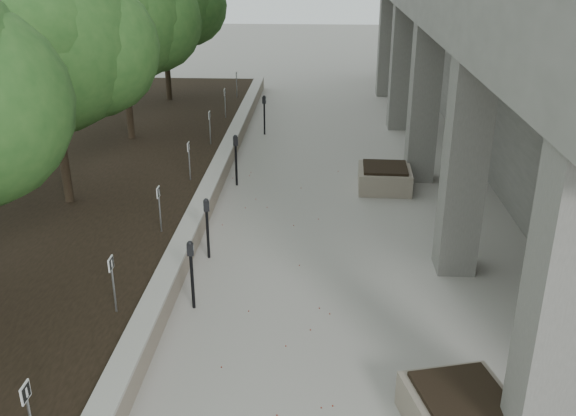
% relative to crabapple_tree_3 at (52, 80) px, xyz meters
% --- Properties ---
extents(retaining_wall, '(0.39, 26.00, 0.50)m').
position_rel_crabapple_tree_3_xyz_m(retaining_wall, '(2.97, 1.00, -2.87)').
color(retaining_wall, gray).
rests_on(retaining_wall, ground).
extents(planting_bed, '(7.00, 26.00, 0.40)m').
position_rel_crabapple_tree_3_xyz_m(planting_bed, '(-0.70, 1.00, -2.92)').
color(planting_bed, black).
rests_on(planting_bed, ground).
extents(crabapple_tree_3, '(4.60, 4.00, 5.44)m').
position_rel_crabapple_tree_3_xyz_m(crabapple_tree_3, '(0.00, 0.00, 0.00)').
color(crabapple_tree_3, '#26511F').
rests_on(crabapple_tree_3, planting_bed).
extents(crabapple_tree_4, '(4.60, 4.00, 5.44)m').
position_rel_crabapple_tree_3_xyz_m(crabapple_tree_4, '(0.00, 5.00, 0.00)').
color(crabapple_tree_4, '#26511F').
rests_on(crabapple_tree_4, planting_bed).
extents(crabapple_tree_5, '(4.60, 4.00, 5.44)m').
position_rel_crabapple_tree_3_xyz_m(crabapple_tree_5, '(0.00, 10.00, 0.00)').
color(crabapple_tree_5, '#26511F').
rests_on(crabapple_tree_5, planting_bed).
extents(parking_sign_3, '(0.04, 0.22, 0.96)m').
position_rel_crabapple_tree_3_xyz_m(parking_sign_3, '(2.45, -4.50, -2.24)').
color(parking_sign_3, black).
rests_on(parking_sign_3, planting_bed).
extents(parking_sign_4, '(0.04, 0.22, 0.96)m').
position_rel_crabapple_tree_3_xyz_m(parking_sign_4, '(2.45, -1.50, -2.24)').
color(parking_sign_4, black).
rests_on(parking_sign_4, planting_bed).
extents(parking_sign_5, '(0.04, 0.22, 0.96)m').
position_rel_crabapple_tree_3_xyz_m(parking_sign_5, '(2.45, 1.50, -2.24)').
color(parking_sign_5, black).
rests_on(parking_sign_5, planting_bed).
extents(parking_sign_6, '(0.04, 0.22, 0.96)m').
position_rel_crabapple_tree_3_xyz_m(parking_sign_6, '(2.45, 4.50, -2.24)').
color(parking_sign_6, black).
rests_on(parking_sign_6, planting_bed).
extents(parking_sign_7, '(0.04, 0.22, 0.96)m').
position_rel_crabapple_tree_3_xyz_m(parking_sign_7, '(2.45, 7.50, -2.24)').
color(parking_sign_7, black).
rests_on(parking_sign_7, planting_bed).
extents(parking_sign_8, '(0.04, 0.22, 0.96)m').
position_rel_crabapple_tree_3_xyz_m(parking_sign_8, '(2.45, 10.50, -2.24)').
color(parking_sign_8, black).
rests_on(parking_sign_8, planting_bed).
extents(parking_meter_2, '(0.13, 0.10, 1.27)m').
position_rel_crabapple_tree_3_xyz_m(parking_meter_2, '(3.50, -3.68, -2.49)').
color(parking_meter_2, black).
rests_on(parking_meter_2, ground).
extents(parking_meter_3, '(0.15, 0.12, 1.27)m').
position_rel_crabapple_tree_3_xyz_m(parking_meter_3, '(3.45, -1.82, -2.49)').
color(parking_meter_3, black).
rests_on(parking_meter_3, ground).
extents(parking_meter_4, '(0.15, 0.13, 1.34)m').
position_rel_crabapple_tree_3_xyz_m(parking_meter_4, '(3.48, 2.25, -2.45)').
color(parking_meter_4, black).
rests_on(parking_meter_4, ground).
extents(parking_meter_5, '(0.14, 0.12, 1.28)m').
position_rel_crabapple_tree_3_xyz_m(parking_meter_5, '(3.79, 6.95, -2.48)').
color(parking_meter_5, black).
rests_on(parking_meter_5, ground).
extents(planter_front, '(1.51, 1.51, 0.58)m').
position_rel_crabapple_tree_3_xyz_m(planter_front, '(7.44, -6.40, -2.83)').
color(planter_front, gray).
rests_on(planter_front, ground).
extents(planter_back, '(1.35, 1.35, 0.61)m').
position_rel_crabapple_tree_3_xyz_m(planter_back, '(7.24, 2.18, -2.82)').
color(planter_back, gray).
rests_on(planter_back, ground).
extents(berry_scatter, '(3.30, 14.10, 0.02)m').
position_rel_crabapple_tree_3_xyz_m(berry_scatter, '(4.70, -3.00, -3.11)').
color(berry_scatter, maroon).
rests_on(berry_scatter, ground).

